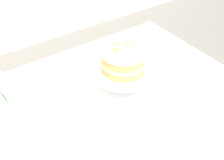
% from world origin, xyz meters
% --- Properties ---
extents(dining_table, '(1.40, 1.00, 0.74)m').
position_xyz_m(dining_table, '(0.00, -0.02, 0.65)').
color(dining_table, white).
rests_on(dining_table, ground).
extents(linen_napkin, '(0.34, 0.34, 0.00)m').
position_xyz_m(linen_napkin, '(0.16, 0.08, 0.74)').
color(linen_napkin, white).
rests_on(linen_napkin, dining_table).
extents(cake_stand, '(0.29, 0.29, 0.10)m').
position_xyz_m(cake_stand, '(0.16, 0.08, 0.82)').
color(cake_stand, silver).
rests_on(cake_stand, linen_napkin).
extents(layer_cake, '(0.20, 0.20, 0.12)m').
position_xyz_m(layer_cake, '(0.16, 0.08, 0.90)').
color(layer_cake, tan).
rests_on(layer_cake, cake_stand).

